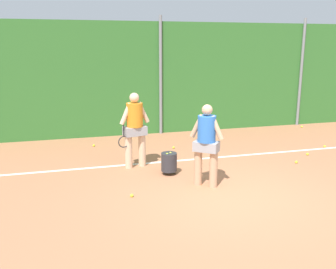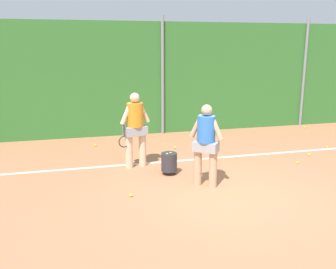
{
  "view_description": "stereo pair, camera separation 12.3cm",
  "coord_description": "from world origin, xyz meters",
  "px_view_note": "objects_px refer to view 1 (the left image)",
  "views": [
    {
      "loc": [
        -2.97,
        -6.27,
        2.88
      ],
      "look_at": [
        -0.86,
        1.45,
        0.95
      ],
      "focal_mm": 40.01,
      "sensor_mm": 36.0,
      "label": 1
    },
    {
      "loc": [
        -2.86,
        -6.31,
        2.88
      ],
      "look_at": [
        -0.86,
        1.45,
        0.95
      ],
      "focal_mm": 40.01,
      "sensor_mm": 36.0,
      "label": 2
    }
  ],
  "objects_px": {
    "tennis_ball_0": "(296,162)",
    "tennis_ball_10": "(132,195)",
    "tennis_ball_1": "(213,133)",
    "tennis_ball_4": "(94,145)",
    "ball_hopper": "(169,162)",
    "tennis_ball_6": "(174,147)",
    "tennis_ball_12": "(302,127)",
    "tennis_ball_11": "(220,139)",
    "player_midcourt": "(135,126)",
    "tennis_ball_5": "(307,154)",
    "tennis_ball_2": "(325,146)",
    "tennis_ball_9": "(197,170)",
    "player_foreground_near": "(206,141)"
  },
  "relations": [
    {
      "from": "tennis_ball_1",
      "to": "tennis_ball_2",
      "type": "xyz_separation_m",
      "value": [
        2.47,
        -2.38,
        0.0
      ]
    },
    {
      "from": "tennis_ball_0",
      "to": "tennis_ball_10",
      "type": "relative_size",
      "value": 1.0
    },
    {
      "from": "tennis_ball_2",
      "to": "tennis_ball_4",
      "type": "height_order",
      "value": "same"
    },
    {
      "from": "tennis_ball_0",
      "to": "tennis_ball_9",
      "type": "relative_size",
      "value": 1.0
    },
    {
      "from": "ball_hopper",
      "to": "tennis_ball_6",
      "type": "relative_size",
      "value": 7.78
    },
    {
      "from": "player_foreground_near",
      "to": "player_midcourt",
      "type": "xyz_separation_m",
      "value": [
        -1.19,
        1.62,
        0.04
      ]
    },
    {
      "from": "tennis_ball_6",
      "to": "tennis_ball_11",
      "type": "relative_size",
      "value": 1.0
    },
    {
      "from": "player_midcourt",
      "to": "tennis_ball_5",
      "type": "distance_m",
      "value": 4.72
    },
    {
      "from": "tennis_ball_0",
      "to": "tennis_ball_4",
      "type": "distance_m",
      "value": 5.59
    },
    {
      "from": "tennis_ball_4",
      "to": "player_midcourt",
      "type": "bearing_deg",
      "value": -68.64
    },
    {
      "from": "tennis_ball_10",
      "to": "tennis_ball_12",
      "type": "xyz_separation_m",
      "value": [
        6.94,
        4.59,
        0.0
      ]
    },
    {
      "from": "tennis_ball_4",
      "to": "tennis_ball_6",
      "type": "distance_m",
      "value": 2.33
    },
    {
      "from": "tennis_ball_0",
      "to": "tennis_ball_2",
      "type": "height_order",
      "value": "same"
    },
    {
      "from": "tennis_ball_5",
      "to": "tennis_ball_6",
      "type": "xyz_separation_m",
      "value": [
        -3.27,
        1.58,
        0.0
      ]
    },
    {
      "from": "tennis_ball_2",
      "to": "tennis_ball_11",
      "type": "height_order",
      "value": "same"
    },
    {
      "from": "tennis_ball_4",
      "to": "tennis_ball_10",
      "type": "xyz_separation_m",
      "value": [
        0.43,
        -3.95,
        0.0
      ]
    },
    {
      "from": "tennis_ball_2",
      "to": "tennis_ball_6",
      "type": "relative_size",
      "value": 1.0
    },
    {
      "from": "tennis_ball_4",
      "to": "tennis_ball_11",
      "type": "xyz_separation_m",
      "value": [
        3.87,
        -0.22,
        0.0
      ]
    },
    {
      "from": "tennis_ball_6",
      "to": "tennis_ball_10",
      "type": "relative_size",
      "value": 1.0
    },
    {
      "from": "ball_hopper",
      "to": "player_midcourt",
      "type": "bearing_deg",
      "value": 131.43
    },
    {
      "from": "tennis_ball_9",
      "to": "tennis_ball_12",
      "type": "relative_size",
      "value": 1.0
    },
    {
      "from": "tennis_ball_9",
      "to": "tennis_ball_11",
      "type": "distance_m",
      "value": 3.13
    },
    {
      "from": "ball_hopper",
      "to": "tennis_ball_12",
      "type": "xyz_separation_m",
      "value": [
        5.88,
        3.5,
        -0.26
      ]
    },
    {
      "from": "tennis_ball_6",
      "to": "ball_hopper",
      "type": "bearing_deg",
      "value": -108.86
    },
    {
      "from": "tennis_ball_6",
      "to": "tennis_ball_2",
      "type": "bearing_deg",
      "value": -13.62
    },
    {
      "from": "tennis_ball_10",
      "to": "tennis_ball_6",
      "type": "bearing_deg",
      "value": 60.81
    },
    {
      "from": "tennis_ball_1",
      "to": "tennis_ball_12",
      "type": "height_order",
      "value": "same"
    },
    {
      "from": "tennis_ball_5",
      "to": "tennis_ball_2",
      "type": "bearing_deg",
      "value": 30.08
    },
    {
      "from": "tennis_ball_0",
      "to": "tennis_ball_6",
      "type": "height_order",
      "value": "same"
    },
    {
      "from": "player_midcourt",
      "to": "tennis_ball_11",
      "type": "height_order",
      "value": "player_midcourt"
    },
    {
      "from": "ball_hopper",
      "to": "tennis_ball_4",
      "type": "relative_size",
      "value": 7.78
    },
    {
      "from": "tennis_ball_2",
      "to": "tennis_ball_9",
      "type": "xyz_separation_m",
      "value": [
        -4.24,
        -1.0,
        0.0
      ]
    },
    {
      "from": "tennis_ball_0",
      "to": "tennis_ball_5",
      "type": "distance_m",
      "value": 0.87
    },
    {
      "from": "tennis_ball_11",
      "to": "tennis_ball_12",
      "type": "xyz_separation_m",
      "value": [
        3.49,
        0.85,
        0.0
      ]
    },
    {
      "from": "tennis_ball_0",
      "to": "tennis_ball_1",
      "type": "bearing_deg",
      "value": 103.27
    },
    {
      "from": "player_midcourt",
      "to": "ball_hopper",
      "type": "height_order",
      "value": "player_midcourt"
    },
    {
      "from": "tennis_ball_2",
      "to": "tennis_ball_11",
      "type": "relative_size",
      "value": 1.0
    },
    {
      "from": "player_midcourt",
      "to": "tennis_ball_6",
      "type": "distance_m",
      "value": 2.11
    },
    {
      "from": "tennis_ball_0",
      "to": "tennis_ball_2",
      "type": "bearing_deg",
      "value": 33.24
    },
    {
      "from": "player_midcourt",
      "to": "ball_hopper",
      "type": "relative_size",
      "value": 3.5
    },
    {
      "from": "tennis_ball_0",
      "to": "tennis_ball_12",
      "type": "xyz_separation_m",
      "value": [
        2.61,
        3.57,
        0.0
      ]
    },
    {
      "from": "tennis_ball_0",
      "to": "tennis_ball_11",
      "type": "bearing_deg",
      "value": 107.99
    },
    {
      "from": "tennis_ball_6",
      "to": "player_midcourt",
      "type": "bearing_deg",
      "value": -135.56
    },
    {
      "from": "tennis_ball_9",
      "to": "tennis_ball_11",
      "type": "bearing_deg",
      "value": 57.06
    },
    {
      "from": "tennis_ball_1",
      "to": "tennis_ball_4",
      "type": "bearing_deg",
      "value": -172.32
    },
    {
      "from": "tennis_ball_1",
      "to": "tennis_ball_11",
      "type": "relative_size",
      "value": 1.0
    },
    {
      "from": "player_foreground_near",
      "to": "tennis_ball_1",
      "type": "bearing_deg",
      "value": 105.12
    },
    {
      "from": "tennis_ball_1",
      "to": "tennis_ball_10",
      "type": "bearing_deg",
      "value": -128.04
    },
    {
      "from": "ball_hopper",
      "to": "tennis_ball_11",
      "type": "relative_size",
      "value": 7.78
    },
    {
      "from": "tennis_ball_9",
      "to": "tennis_ball_11",
      "type": "relative_size",
      "value": 1.0
    }
  ]
}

